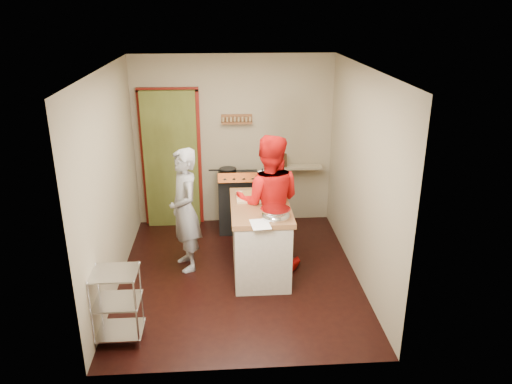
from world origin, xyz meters
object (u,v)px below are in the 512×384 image
Objects in this scene: island at (260,237)px; person_red at (269,203)px; person_stripe at (185,210)px; stove at (238,201)px; wire_shelving at (117,302)px.

person_red is (0.12, 0.18, 0.40)m from island.
island is 1.02m from person_stripe.
wire_shelving is at bearing -116.85° from stove.
stove is 0.62× the size of person_stripe.
person_red reaches higher than wire_shelving.
person_stripe is 0.91× the size of person_red.
person_stripe reaches higher than stove.
island is 0.77× the size of person_red.
person_red is at bearing 41.18° from wire_shelving.
stove is 2.94m from wire_shelving.
wire_shelving is (-1.33, -2.62, -0.01)m from stove.
person_red is (0.35, -1.15, 0.44)m from stove.
person_red is (1.68, 1.47, 0.45)m from wire_shelving.
person_stripe is (-0.95, 0.18, 0.32)m from island.
person_red is at bearing -73.00° from stove.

